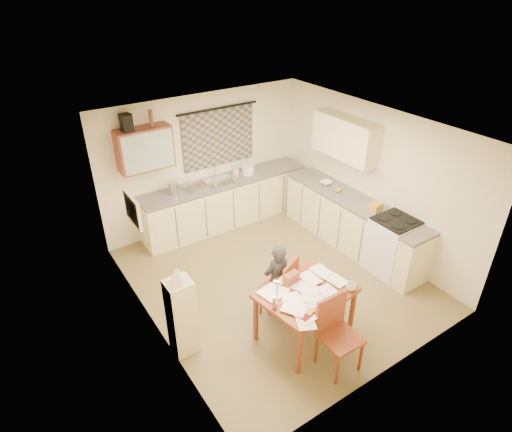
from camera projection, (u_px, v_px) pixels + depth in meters
floor at (275, 279)px, 6.92m from camera, size 4.00×4.50×0.02m
ceiling at (279, 128)px, 5.65m from camera, size 4.00×4.50×0.02m
wall_back at (204, 161)px, 7.91m from camera, size 4.00×0.02×2.50m
wall_front at (398, 296)px, 4.66m from camera, size 4.00×0.02×2.50m
wall_left at (146, 255)px, 5.32m from camera, size 0.02×4.50×2.50m
wall_right at (372, 179)px, 7.25m from camera, size 0.02×4.50×2.50m
window_blind at (219, 138)px, 7.82m from camera, size 1.45×0.03×1.05m
curtain_rod at (218, 108)px, 7.53m from camera, size 1.60×0.04×0.04m
wall_cabinet at (145, 149)px, 6.95m from camera, size 0.90×0.34×0.70m
wall_cabinet_glass at (149, 152)px, 6.83m from camera, size 0.84×0.02×0.64m
upper_cabinet_right at (345, 138)px, 7.26m from camera, size 0.34×1.30×0.70m
framed_print at (133, 210)px, 5.40m from camera, size 0.04×0.50×0.40m
print_canvas at (135, 209)px, 5.41m from camera, size 0.01×0.42×0.32m
counter_back at (226, 202)px, 8.20m from camera, size 3.30×0.62×0.92m
counter_right at (352, 223)px, 7.53m from camera, size 0.62×2.95×0.92m
stove at (392, 245)px, 6.87m from camera, size 0.62×0.62×0.96m
sink at (221, 183)px, 7.94m from camera, size 0.59×0.50×0.10m
tap at (216, 171)px, 7.98m from camera, size 0.04×0.04×0.28m
dish_rack at (195, 187)px, 7.65m from camera, size 0.42×0.39×0.06m
kettle at (173, 188)px, 7.41m from camera, size 0.22×0.22×0.24m
mixing_bowl at (248, 170)px, 8.17m from camera, size 0.24×0.24×0.16m
soap_bottle at (236, 172)px, 8.09m from camera, size 0.12×0.12×0.17m
bowl at (326, 183)px, 7.81m from camera, size 0.26×0.26×0.05m
orange_bag at (375, 207)px, 6.94m from camera, size 0.25×0.20×0.12m
fruit_orange at (338, 190)px, 7.51m from camera, size 0.10×0.10×0.10m
speaker at (126, 122)px, 6.60m from camera, size 0.16×0.20×0.26m
bottle_green at (131, 122)px, 6.63m from camera, size 0.08×0.08×0.26m
bottle_brown at (151, 118)px, 6.79m from camera, size 0.09×0.09×0.26m
dining_table at (305, 313)px, 5.67m from camera, size 1.30×1.06×0.75m
chair_far at (279, 295)px, 6.12m from camera, size 0.56×0.56×0.93m
chair_near at (338, 347)px, 5.25m from camera, size 0.45×0.45×1.00m
person at (277, 280)px, 5.97m from camera, size 0.45×0.33×1.14m
shelf_stand at (182, 317)px, 5.37m from camera, size 0.32×0.30×1.11m
lampshade at (177, 275)px, 5.03m from camera, size 0.20×0.20×0.22m
letter_rack at (291, 279)px, 5.59m from camera, size 0.23×0.13×0.16m
mug at (351, 287)px, 5.49m from camera, size 0.13×0.13×0.10m
magazine at (296, 318)px, 5.06m from camera, size 0.35×0.38×0.03m
book at (290, 309)px, 5.20m from camera, size 0.33×0.35×0.02m
orange_box at (310, 312)px, 5.13m from camera, size 0.14×0.12×0.04m
eyeglasses at (333, 299)px, 5.36m from camera, size 0.13×0.05×0.02m
candle_holder at (275, 303)px, 5.17m from camera, size 0.08×0.08×0.18m
candle at (277, 288)px, 5.09m from camera, size 0.03×0.03×0.22m
candle_flame at (274, 281)px, 5.02m from camera, size 0.02×0.02×0.02m
papers at (304, 295)px, 5.41m from camera, size 1.15×1.04×0.03m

